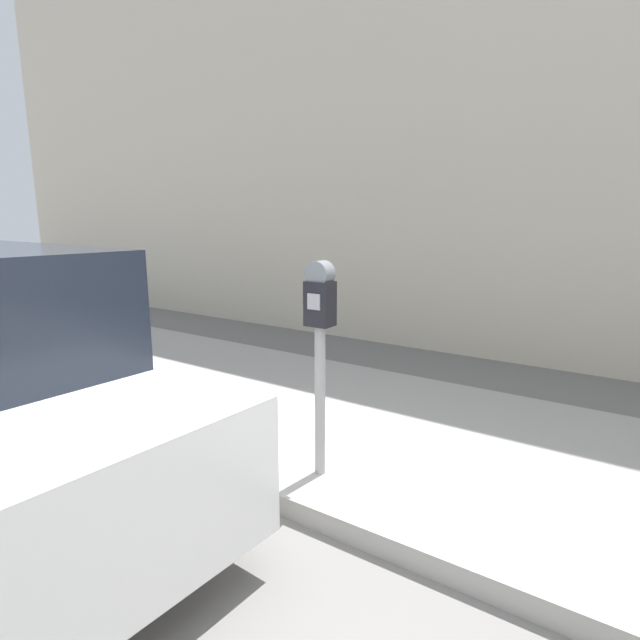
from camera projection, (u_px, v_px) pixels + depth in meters
The scene contains 4 objects.
ground_plane at pixel (255, 635), 2.31m from camera, with size 60.00×60.00×0.00m, color slate.
sidewalk at pixel (434, 445), 4.08m from camera, with size 24.00×2.80×0.15m.
building_facade at pixel (547, 86), 6.02m from camera, with size 24.00×0.30×6.93m.
parking_meter at pixel (320, 333), 3.30m from camera, with size 0.18×0.14×1.48m.
Camera 1 is at (1.36, -1.46, 1.90)m, focal length 28.00 mm.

